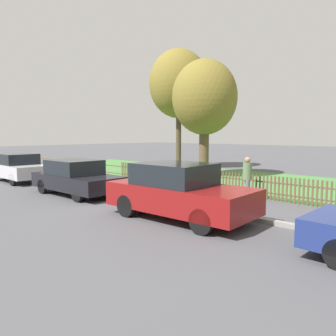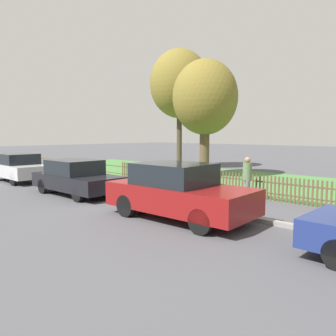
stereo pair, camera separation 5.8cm
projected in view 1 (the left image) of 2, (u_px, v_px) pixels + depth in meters
The scene contains 11 objects.
ground_plane at pixel (158, 203), 11.41m from camera, with size 120.00×120.00×0.00m, color #4C4C51.
kerb_stone at pixel (160, 201), 11.48m from camera, with size 34.39×0.20×0.12m, color gray.
grass_strip at pixel (256, 181), 16.54m from camera, with size 34.39×7.99×0.01m, color #477F3D.
park_fence at pixel (210, 181), 13.59m from camera, with size 34.39×0.05×0.90m.
parked_car_silver_hatchback at pixel (19, 167), 16.50m from camera, with size 3.73×1.79×1.40m.
parked_car_black_saloon at pixel (77, 177), 12.93m from camera, with size 4.09×1.86×1.37m.
parked_car_navy_estate at pixel (179, 191), 9.22m from camera, with size 4.32×2.03×1.56m.
covered_motorcycle at pixel (185, 177), 13.13m from camera, with size 1.86×0.91×1.10m.
tree_nearest_kerb at pixel (179, 84), 22.21m from camera, with size 4.03×4.03×8.11m.
tree_behind_motorcycle at pixel (205, 98), 17.83m from camera, with size 3.55×3.55×6.43m.
pedestrian_near_fence at pixel (247, 176), 11.62m from camera, with size 0.45×0.45×1.58m.
Camera 1 is at (7.90, -7.98, 2.38)m, focal length 35.00 mm.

